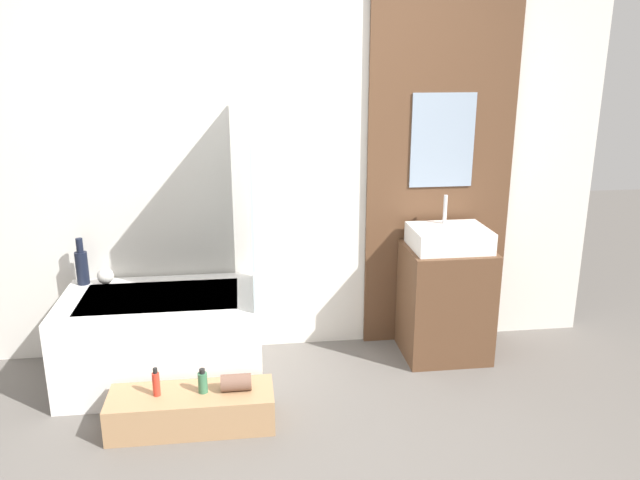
% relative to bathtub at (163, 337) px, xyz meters
% --- Properties ---
extents(wall_tiled_back, '(4.20, 0.06, 2.60)m').
position_rel_bathtub_xyz_m(wall_tiled_back, '(0.76, 0.41, 1.03)').
color(wall_tiled_back, silver).
rests_on(wall_tiled_back, ground_plane).
extents(wall_wood_accent, '(0.96, 0.04, 2.60)m').
position_rel_bathtub_xyz_m(wall_wood_accent, '(1.79, 0.36, 1.03)').
color(wall_wood_accent, brown).
rests_on(wall_wood_accent, ground_plane).
extents(bathtub, '(1.16, 0.72, 0.54)m').
position_rel_bathtub_xyz_m(bathtub, '(0.00, 0.00, 0.00)').
color(bathtub, white).
rests_on(bathtub, ground_plane).
extents(glass_shower_screen, '(0.01, 0.62, 1.20)m').
position_rel_bathtub_xyz_m(glass_shower_screen, '(0.55, -0.03, 0.87)').
color(glass_shower_screen, silver).
rests_on(glass_shower_screen, bathtub).
extents(wooden_step_bench, '(0.87, 0.30, 0.20)m').
position_rel_bathtub_xyz_m(wooden_step_bench, '(0.20, -0.55, -0.17)').
color(wooden_step_bench, '#A87F56').
rests_on(wooden_step_bench, ground_plane).
extents(vanity_cabinet, '(0.53, 0.47, 0.73)m').
position_rel_bathtub_xyz_m(vanity_cabinet, '(1.79, 0.11, 0.09)').
color(vanity_cabinet, brown).
rests_on(vanity_cabinet, ground_plane).
extents(sink, '(0.47, 0.39, 0.32)m').
position_rel_bathtub_xyz_m(sink, '(1.79, 0.11, 0.53)').
color(sink, white).
rests_on(sink, vanity_cabinet).
extents(vase_tall_dark, '(0.08, 0.08, 0.29)m').
position_rel_bathtub_xyz_m(vase_tall_dark, '(-0.49, 0.27, 0.39)').
color(vase_tall_dark, black).
rests_on(vase_tall_dark, bathtub).
extents(vase_round_light, '(0.10, 0.10, 0.10)m').
position_rel_bathtub_xyz_m(vase_round_light, '(-0.36, 0.26, 0.32)').
color(vase_round_light, silver).
rests_on(vase_round_light, bathtub).
extents(bottle_soap_primary, '(0.04, 0.04, 0.16)m').
position_rel_bathtub_xyz_m(bottle_soap_primary, '(0.02, -0.55, -0.00)').
color(bottle_soap_primary, red).
rests_on(bottle_soap_primary, wooden_step_bench).
extents(bottle_soap_secondary, '(0.05, 0.05, 0.14)m').
position_rel_bathtub_xyz_m(bottle_soap_secondary, '(0.26, -0.55, -0.01)').
color(bottle_soap_secondary, '#38704C').
rests_on(bottle_soap_secondary, wooden_step_bench).
extents(towel_roll, '(0.16, 0.09, 0.09)m').
position_rel_bathtub_xyz_m(towel_roll, '(0.44, -0.55, -0.03)').
color(towel_roll, brown).
rests_on(towel_roll, wooden_step_bench).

